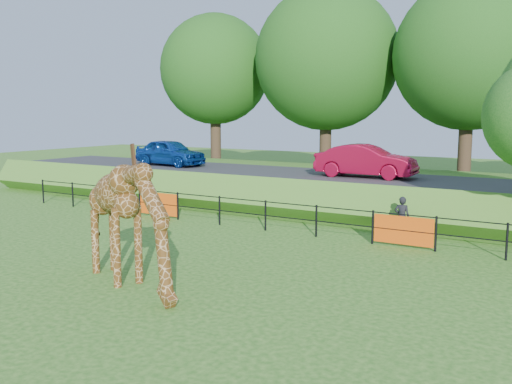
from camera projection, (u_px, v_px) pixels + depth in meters
ground at (162, 304)px, 12.67m from camera, size 90.00×90.00×0.00m
giraffe at (129, 224)px, 13.74m from camera, size 4.33×2.41×3.11m
perimeter_fence at (316, 221)px, 19.37m from camera, size 28.07×0.10×1.10m
embankment at (387, 192)px, 25.71m from camera, size 40.00×9.00×1.30m
road at (376, 179)px, 24.34m from camera, size 40.00×5.00×0.12m
car_blue at (170, 152)px, 29.89m from camera, size 4.20×2.04×1.38m
car_red at (366, 161)px, 24.53m from camera, size 4.33×1.63×1.41m
visitor at (402, 217)px, 19.22m from camera, size 0.54×0.38×1.41m
bg_tree_line at (468, 54)px, 29.34m from camera, size 37.30×8.80×11.82m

